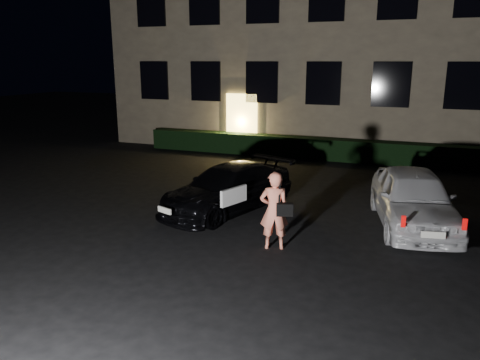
% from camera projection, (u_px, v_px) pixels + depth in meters
% --- Properties ---
extents(ground, '(80.00, 80.00, 0.00)m').
position_uv_depth(ground, '(212.00, 256.00, 9.59)').
color(ground, black).
rests_on(ground, ground).
extents(building, '(20.00, 8.11, 12.00)m').
position_uv_depth(building, '(343.00, 13.00, 21.65)').
color(building, '#6E614E').
rests_on(building, ground).
extents(hedge, '(15.00, 0.70, 0.85)m').
position_uv_depth(hedge, '(318.00, 149.00, 18.98)').
color(hedge, black).
rests_on(hedge, ground).
extents(sedan, '(3.04, 4.50, 1.21)m').
position_uv_depth(sedan, '(228.00, 189.00, 12.39)').
color(sedan, black).
rests_on(sedan, ground).
extents(hatch, '(2.51, 4.37, 1.40)m').
position_uv_depth(hatch, '(413.00, 198.00, 11.20)').
color(hatch, silver).
rests_on(hatch, ground).
extents(man, '(0.78, 0.58, 1.68)m').
position_uv_depth(man, '(275.00, 210.00, 9.82)').
color(man, '#FF8A6C').
rests_on(man, ground).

